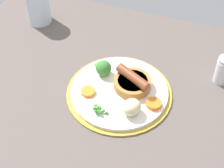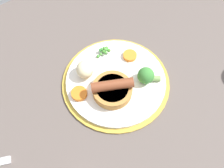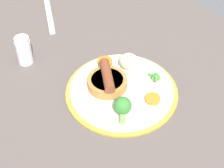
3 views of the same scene
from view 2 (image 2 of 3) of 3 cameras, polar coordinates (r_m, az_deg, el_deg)
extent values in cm
cube|color=#564C47|center=(65.27, -4.58, -0.49)|extent=(110.00, 80.00, 3.00)
cylinder|color=#B79333|center=(63.66, 0.87, 0.45)|extent=(27.35, 27.35, 0.50)
cylinder|color=silver|center=(63.27, 0.88, 0.65)|extent=(25.16, 25.16, 1.40)
cylinder|color=#AD7538|center=(59.91, 0.08, -1.36)|extent=(9.65, 9.65, 2.39)
cylinder|color=#33190C|center=(58.98, 0.08, -0.88)|extent=(7.72, 7.72, 0.30)
cylinder|color=brown|center=(57.80, 0.08, -0.25)|extent=(9.86, 6.71, 2.40)
sphere|color=#4F8729|center=(66.25, -1.49, 7.93)|extent=(0.86, 0.86, 0.86)
sphere|color=#3E8A36|center=(66.55, -2.34, 7.88)|extent=(0.95, 0.95, 0.95)
sphere|color=#408930|center=(66.16, -1.63, 7.76)|extent=(0.77, 0.77, 0.77)
sphere|color=#448631|center=(66.66, -1.28, 8.19)|extent=(0.96, 0.96, 0.96)
sphere|color=green|center=(66.31, -1.20, 7.83)|extent=(0.81, 0.81, 0.81)
sphere|color=#478E31|center=(66.97, -1.88, 8.22)|extent=(0.71, 0.71, 0.71)
sphere|color=#408B2F|center=(65.96, -1.49, 7.17)|extent=(0.71, 0.71, 0.71)
sphere|color=#4C8932|center=(66.18, -1.53, 7.85)|extent=(0.78, 0.78, 0.78)
sphere|color=green|center=(66.62, -2.69, 7.71)|extent=(0.91, 0.91, 0.91)
sphere|color=#45822C|center=(66.31, -0.71, 7.68)|extent=(0.96, 0.96, 0.96)
sphere|color=#3F8628|center=(66.23, -1.69, 7.93)|extent=(0.96, 0.96, 0.96)
sphere|color=#488335|center=(66.12, -1.55, 7.88)|extent=(0.92, 0.92, 0.92)
sphere|color=#37853A|center=(66.11, -1.86, 7.47)|extent=(0.74, 0.74, 0.74)
sphere|color=#3C832D|center=(66.06, -1.93, 7.46)|extent=(0.88, 0.88, 0.88)
sphere|color=#488D39|center=(66.08, -2.60, 6.86)|extent=(0.73, 0.73, 0.73)
sphere|color=#428E33|center=(66.18, -3.21, 6.35)|extent=(0.82, 0.82, 0.82)
sphere|color=#387A33|center=(61.42, 7.74, 1.95)|extent=(4.17, 4.17, 4.17)
cylinder|color=#7A9E56|center=(62.94, 9.86, 1.27)|extent=(2.88, 2.68, 1.46)
ellipsoid|color=beige|center=(62.27, -6.00, 3.46)|extent=(6.01, 6.22, 4.08)
cylinder|color=orange|center=(66.41, 3.98, 6.62)|extent=(4.30, 4.30, 0.91)
cylinder|color=orange|center=(60.70, -7.53, -2.18)|extent=(5.45, 5.45, 1.09)
camera|label=1|loc=(0.88, -69.54, 51.36)|focal=60.00mm
camera|label=3|loc=(0.71, 85.49, 25.68)|focal=60.00mm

